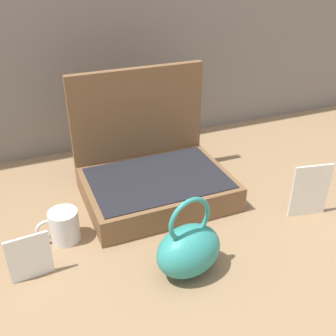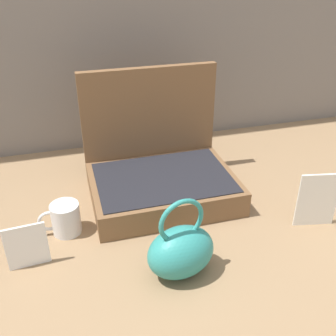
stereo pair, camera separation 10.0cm
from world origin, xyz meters
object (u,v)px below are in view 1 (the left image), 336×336
(teal_pouch_handbag, at_px, (189,249))
(info_card_left, at_px, (310,191))
(poster_card_right, at_px, (30,257))
(open_suitcase, at_px, (153,171))
(coffee_mug, at_px, (63,226))

(teal_pouch_handbag, height_order, info_card_left, teal_pouch_handbag)
(info_card_left, bearing_deg, poster_card_right, -172.33)
(open_suitcase, relative_size, teal_pouch_handbag, 2.05)
(open_suitcase, relative_size, coffee_mug, 3.80)
(coffee_mug, bearing_deg, info_card_left, -12.96)
(teal_pouch_handbag, relative_size, coffee_mug, 1.86)
(coffee_mug, bearing_deg, open_suitcase, 22.47)
(open_suitcase, distance_m, teal_pouch_handbag, 0.35)
(teal_pouch_handbag, height_order, poster_card_right, teal_pouch_handbag)
(open_suitcase, height_order, coffee_mug, open_suitcase)
(info_card_left, xyz_separation_m, poster_card_right, (-0.76, 0.04, -0.02))
(teal_pouch_handbag, height_order, coffee_mug, teal_pouch_handbag)
(coffee_mug, distance_m, info_card_left, 0.68)
(coffee_mug, relative_size, poster_card_right, 0.94)
(teal_pouch_handbag, bearing_deg, info_card_left, 10.60)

